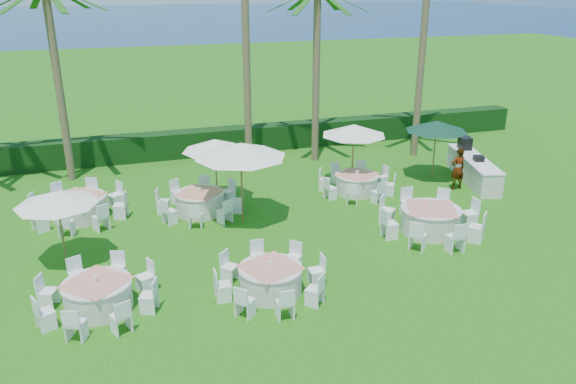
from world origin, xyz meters
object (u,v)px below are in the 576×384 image
Objects in this scene: umbrella_c at (215,145)px; umbrella_a at (56,198)px; banquet_table_c at (430,219)px; umbrella_d at (354,130)px; banquet_table_d at (79,207)px; staff_person at (458,169)px; banquet_table_a at (98,295)px; banquet_table_b at (271,279)px; umbrella_green at (437,126)px; banquet_table_e at (200,202)px; banquet_table_f at (357,183)px; umbrella_b at (241,150)px; buffet_table at (473,168)px.

umbrella_a is at bearing -147.20° from umbrella_c.
banquet_table_c is 1.33× the size of umbrella_d.
banquet_table_d is 1.39× the size of umbrella_a.
umbrella_c reaches higher than staff_person.
umbrella_c reaches higher than umbrella_a.
banquet_table_b is at bearing -7.24° from banquet_table_a.
banquet_table_a is at bearing -124.49° from umbrella_c.
banquet_table_c is at bearing -82.91° from umbrella_d.
umbrella_green reaches higher than banquet_table_a.
umbrella_green is (9.95, 0.68, 1.87)m from banquet_table_e.
banquet_table_b is 1.01× the size of banquet_table_f.
umbrella_b reaches higher than umbrella_d.
banquet_table_d is at bearing 179.78° from umbrella_c.
banquet_table_e is 10.14m from umbrella_green.
banquet_table_f is (-0.78, 4.16, -0.06)m from banquet_table_c.
banquet_table_d is 10.68m from umbrella_d.
staff_person is (3.20, 3.30, 0.39)m from banquet_table_c.
staff_person is (9.31, 5.36, 0.45)m from banquet_table_b.
umbrella_b is 5.56m from umbrella_d.
umbrella_d reaches higher than banquet_table_a.
banquet_table_a is at bearing -155.32° from umbrella_green.
banquet_table_a is 6.56m from banquet_table_e.
umbrella_a is (-0.33, -3.38, 1.64)m from banquet_table_d.
umbrella_d reaches higher than banquet_table_f.
banquet_table_e is at bearing -178.71° from banquet_table_f.
umbrella_c is (0.76, 0.74, 1.85)m from banquet_table_e.
banquet_table_a is 1.26× the size of umbrella_a.
banquet_table_e reaches higher than banquet_table_b.
buffet_table is (5.05, -0.99, -1.79)m from umbrella_d.
umbrella_d reaches higher than banquet_table_d.
umbrella_c is (-6.24, 4.76, 1.81)m from banquet_table_c.
umbrella_b reaches higher than banquet_table_c.
umbrella_a is (-4.46, -2.63, 1.67)m from banquet_table_e.
banquet_table_d is 4.20m from banquet_table_e.
umbrella_green is (14.41, 3.30, 0.20)m from umbrella_a.
buffet_table is at bearing -0.13° from banquet_table_e.
banquet_table_e is 5.44m from umbrella_a.
banquet_table_e is at bearing 57.34° from banquet_table_a.
banquet_table_d is at bearing 169.61° from banquet_table_e.
banquet_table_e is (-7.00, 4.02, -0.05)m from banquet_table_c.
banquet_table_a is 0.87× the size of banquet_table_c.
umbrella_b is at bearing -75.47° from umbrella_c.
banquet_table_b is at bearing -130.61° from banquet_table_f.
banquet_table_d is (-11.13, 4.78, -0.02)m from banquet_table_c.
banquet_table_d reaches higher than banquet_table_f.
umbrella_c is at bearing 44.10° from banquet_table_e.
umbrella_b reaches higher than umbrella_a.
banquet_table_c is 2.03× the size of staff_person.
umbrella_b is at bearing -20.16° from banquet_table_d.
umbrella_d is (0.16, 0.83, 1.93)m from banquet_table_f.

